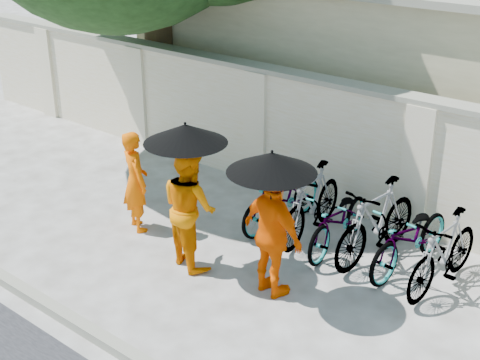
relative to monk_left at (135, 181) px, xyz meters
The scene contains 14 objects.
ground 1.59m from the monk_left, 21.64° to the right, with size 80.00×80.00×0.00m, color silver.
kerb 2.66m from the monk_left, 59.84° to the right, with size 40.00×0.16×0.12m, color gray.
compound_wall 3.54m from the monk_left, 49.67° to the left, with size 20.00×0.30×2.00m, color white.
monk_left is the anchor object (origin of this frame).
monk_center 1.36m from the monk_left, ahead, with size 0.83×0.65×1.71m, color orange.
parasol_center 1.84m from the monk_left, 12.65° to the right, with size 1.09×1.09×1.10m.
monk_right 2.68m from the monk_left, ahead, with size 1.00×0.42×1.70m, color #FF5C00.
parasol_right 2.91m from the monk_left, ahead, with size 1.09×1.09×1.01m.
bike_0 2.25m from the monk_left, 42.06° to the left, with size 0.62×1.78×0.93m, color gray.
bike_1 2.65m from the monk_left, 34.35° to the left, with size 0.52×1.83×1.10m, color gray.
bike_2 3.08m from the monk_left, 27.78° to the left, with size 0.60×1.73×0.91m, color gray.
bike_3 3.58m from the monk_left, 25.36° to the left, with size 0.53×1.89×1.13m, color gray.
bike_4 4.08m from the monk_left, 22.34° to the left, with size 0.64×1.83×0.96m, color gray.
bike_5 4.51m from the monk_left, 18.00° to the left, with size 0.49×1.73×1.04m, color gray.
Camera 1 is at (5.77, -5.53, 4.79)m, focal length 50.00 mm.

